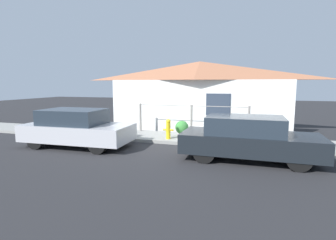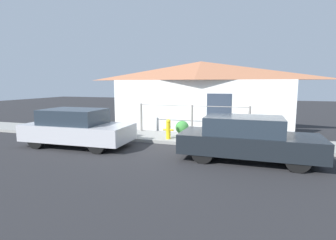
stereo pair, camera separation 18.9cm
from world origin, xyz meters
TOP-DOWN VIEW (x-y plane):
  - ground_plane at (0.00, 0.00)m, footprint 60.00×60.00m
  - sidewalk at (0.00, 0.95)m, footprint 24.00×1.90m
  - house at (0.00, 3.56)m, footprint 8.89×2.23m
  - fence at (0.00, 1.75)m, footprint 4.90×0.10m
  - car_left at (-3.66, -1.28)m, footprint 3.99×1.84m
  - car_right at (2.38, -1.27)m, footprint 4.08×1.70m
  - fire_hydrant at (-0.65, 0.40)m, footprint 0.41×0.18m
  - potted_plant_near_hydrant at (-0.26, 1.07)m, footprint 0.56×0.56m

SIDE VIEW (x-z plane):
  - ground_plane at x=0.00m, z-range 0.00..0.00m
  - sidewalk at x=0.00m, z-range 0.00..0.13m
  - potted_plant_near_hydrant at x=-0.26m, z-range 0.16..0.81m
  - fire_hydrant at x=-0.65m, z-range 0.15..0.94m
  - car_right at x=2.38m, z-range 0.01..1.34m
  - car_left at x=-3.66m, z-range 0.00..1.38m
  - fence at x=0.00m, z-range 0.19..1.46m
  - house at x=0.00m, z-range 1.03..4.42m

